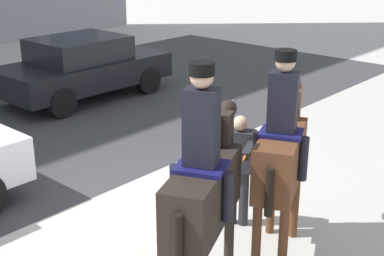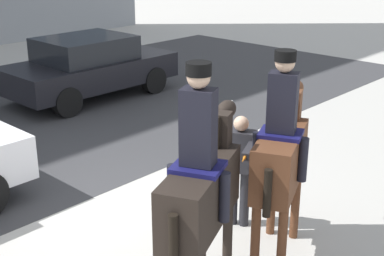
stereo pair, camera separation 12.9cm
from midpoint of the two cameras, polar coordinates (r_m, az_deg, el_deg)
ground_plane at (r=7.93m, az=-9.14°, el=-8.64°), size 80.00×80.00×0.00m
mounted_horse_lead at (r=5.37m, az=0.62°, el=-6.28°), size 1.74×0.99×2.67m
mounted_horse_companion at (r=6.37m, az=8.94°, el=-2.50°), size 1.69×0.98×2.58m
pedestrian_bystander at (r=7.10m, az=4.58°, el=-3.70°), size 0.76×0.71×1.56m
street_car_far_lane at (r=13.25m, az=-11.85°, el=6.42°), size 4.16×1.98×1.50m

